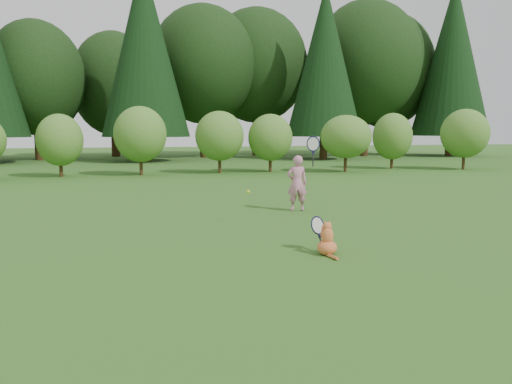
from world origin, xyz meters
name	(u,v)px	position (x,y,z in m)	size (l,w,h in m)	color
ground	(256,237)	(0.00, 0.00, 0.00)	(100.00, 100.00, 0.00)	#275217
shrub_row	(179,142)	(0.00, 13.00, 1.40)	(28.00, 3.00, 2.80)	#416D22
woodland_backdrop	(160,36)	(0.00, 23.00, 7.50)	(48.00, 10.00, 15.00)	black
child	(298,182)	(1.65, 2.55, 0.68)	(0.75, 0.47, 1.95)	pink
cat	(327,237)	(0.72, -1.46, 0.26)	(0.48, 0.75, 0.69)	#C54926
tennis_ball	(248,192)	(0.17, 1.31, 0.65)	(0.08, 0.08, 0.08)	#B7C317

